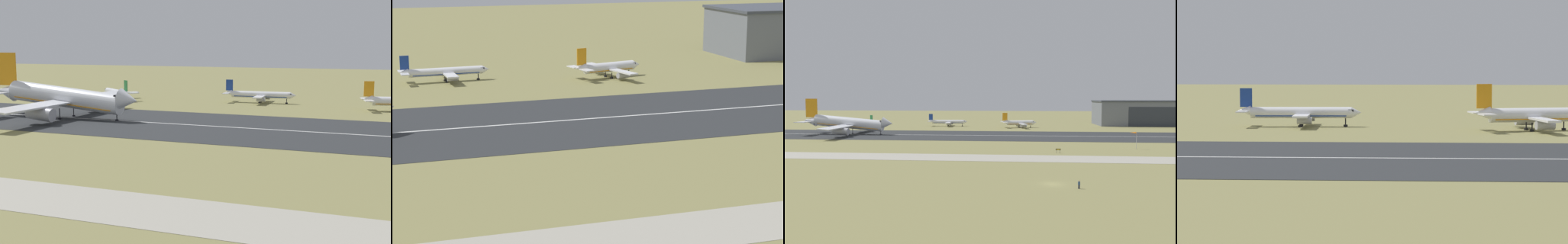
{
  "view_description": "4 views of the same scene",
  "coord_description": "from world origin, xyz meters",
  "views": [
    {
      "loc": [
        -1.85,
        -24.12,
        20.36
      ],
      "look_at": [
        -36.04,
        62.51,
        6.88
      ],
      "focal_mm": 50.0,
      "sensor_mm": 36.0,
      "label": 1
    },
    {
      "loc": [
        -77.02,
        -51.7,
        36.57
      ],
      "look_at": [
        -36.74,
        70.92,
        6.72
      ],
      "focal_mm": 70.0,
      "sensor_mm": 36.0,
      "label": 2
    },
    {
      "loc": [
        -8.61,
        -81.4,
        18.67
      ],
      "look_at": [
        -22.03,
        75.81,
        8.24
      ],
      "focal_mm": 35.0,
      "sensor_mm": 36.0,
      "label": 3
    },
    {
      "loc": [
        -24.33,
        -27.66,
        14.49
      ],
      "look_at": [
        -29.54,
        63.15,
        7.9
      ],
      "focal_mm": 85.0,
      "sensor_mm": 36.0,
      "label": 4
    }
  ],
  "objects": [
    {
      "name": "airplane_parked_east",
      "position": [
        -102.04,
        150.42,
        2.5
      ],
      "size": [
        20.3,
        18.3,
        7.52
      ],
      "color": "silver",
      "rests_on": "ground_plane"
    },
    {
      "name": "airplane_landing",
      "position": [
        -89.86,
        100.87,
        5.56
      ],
      "size": [
        46.15,
        56.03,
        17.8
      ],
      "color": "silver",
      "rests_on": "ground_plane"
    },
    {
      "name": "airplane_parked_west",
      "position": [
        -49.75,
        157.76,
        2.8
      ],
      "size": [
        25.19,
        17.21,
        7.84
      ],
      "color": "white",
      "rests_on": "ground_plane"
    }
  ]
}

